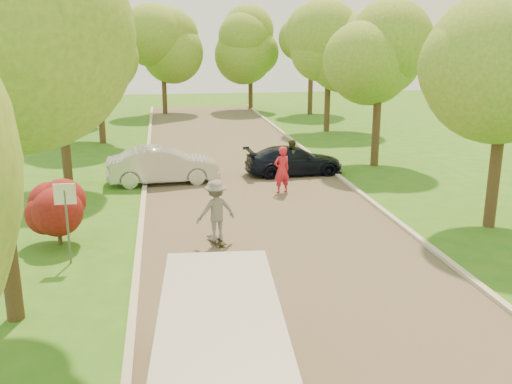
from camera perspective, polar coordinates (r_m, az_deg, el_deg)
ground at (r=12.57m, az=6.86°, el=-12.29°), size 100.00×100.00×0.00m
road at (r=19.82m, az=0.48°, el=-1.70°), size 8.00×60.00×0.01m
curb_left at (r=19.55m, az=-11.31°, el=-2.08°), size 0.18×60.00×0.12m
curb_right at (r=20.85m, az=11.51°, el=-0.99°), size 0.18×60.00×0.12m
street_sign at (r=15.48m, az=-18.48°, el=-1.39°), size 0.55×0.06×2.17m
red_shrub at (r=17.12m, az=-19.26°, el=-1.53°), size 1.70×1.70×1.95m
tree_l_midb at (r=22.98m, az=-18.67°, el=11.49°), size 4.30×4.20×6.62m
tree_l_far at (r=32.82m, az=-15.34°, el=14.20°), size 4.92×4.80×7.79m
tree_r_midb at (r=26.58m, az=12.70°, el=12.95°), size 4.51×4.40×7.01m
tree_r_far at (r=36.22m, az=7.72°, el=15.22°), size 5.33×5.20×8.34m
tree_bg_a at (r=41.05m, az=-17.65°, el=13.93°), size 5.12×5.00×7.72m
tree_bg_b at (r=44.19m, az=5.87°, el=14.88°), size 5.12×5.00×7.95m
tree_bg_c at (r=44.68m, az=-9.05°, el=14.12°), size 4.92×4.80×7.33m
tree_bg_d at (r=47.27m, az=-0.28°, el=14.71°), size 5.12×5.00×7.72m
minivan at (r=9.35m, az=-3.53°, el=-16.02°), size 2.24×4.94×1.79m
silver_sedan at (r=23.48m, az=-9.28°, el=2.65°), size 4.59×1.87×1.48m
dark_sedan at (r=24.73m, az=3.81°, el=3.16°), size 4.33×1.95×1.23m
longboard at (r=16.58m, az=-3.97°, el=-4.85°), size 0.51×0.95×0.11m
skateboarder at (r=16.29m, az=-4.03°, el=-1.84°), size 1.29×0.97×1.78m
person_striped at (r=21.64m, az=2.60°, el=2.21°), size 0.76×0.62×1.81m
person_olive at (r=24.34m, az=3.53°, el=3.40°), size 0.98×0.94×1.59m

